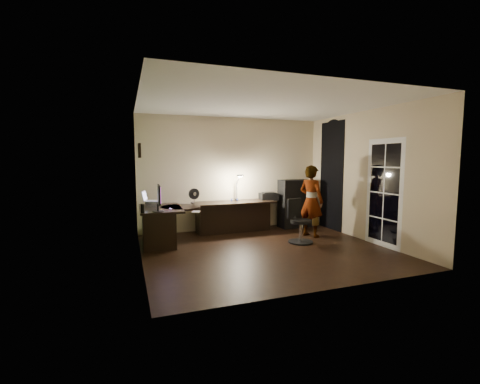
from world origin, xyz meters
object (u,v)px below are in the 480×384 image
object	(u,v)px
cabinet	(295,203)
person	(311,201)
desk_left	(161,226)
desk_right	(234,217)
office_chair	(301,221)
monitor	(158,202)

from	to	relation	value
cabinet	person	xyz separation A→B (m)	(-0.16, -1.00, 0.19)
desk_left	person	bearing A→B (deg)	-5.76
desk_right	office_chair	xyz separation A→B (m)	(0.97, -1.40, 0.09)
office_chair	monitor	bearing A→B (deg)	157.95
person	cabinet	bearing A→B (deg)	-32.91
desk_left	monitor	xyz separation A→B (m)	(-0.09, -0.50, 0.55)
desk_left	monitor	world-z (taller)	monitor
desk_right	person	xyz separation A→B (m)	(1.45, -0.99, 0.43)
desk_right	person	distance (m)	1.81
desk_right	monitor	xyz separation A→B (m)	(-1.83, -1.08, 0.57)
desk_left	desk_right	size ratio (longest dim) A/B	0.68
office_chair	person	size ratio (longest dim) A/B	0.57
desk_right	cabinet	world-z (taller)	cabinet
desk_right	monitor	distance (m)	2.20
person	desk_right	bearing A→B (deg)	32.01
cabinet	office_chair	size ratio (longest dim) A/B	1.34
desk_left	cabinet	world-z (taller)	cabinet
desk_left	cabinet	distance (m)	3.42
desk_right	cabinet	bearing A→B (deg)	-1.15
person	office_chair	bearing A→B (deg)	106.21
person	monitor	bearing A→B (deg)	67.88
cabinet	monitor	world-z (taller)	cabinet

